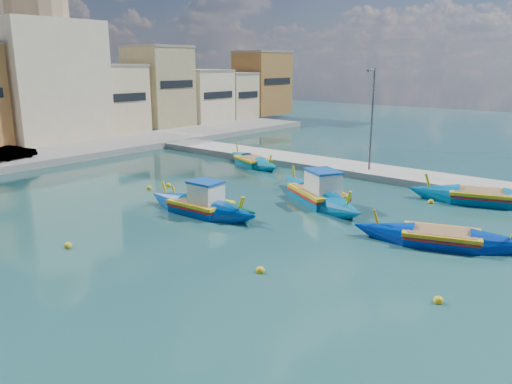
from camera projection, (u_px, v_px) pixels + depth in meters
ground at (304, 264)px, 21.48m from camera, size 160.00×160.00×0.00m
east_quay at (450, 183)px, 34.81m from camera, size 4.00×70.00×0.50m
north_townhouses at (16, 98)px, 49.58m from camera, size 83.20×7.87×10.19m
church_block at (41, 63)px, 51.59m from camera, size 10.00×10.00×19.10m
quay_street_lamp at (371, 119)px, 37.09m from camera, size 1.18×0.16×8.00m
luzzu_turquoise_cabin at (318, 196)px, 30.93m from camera, size 6.98×9.93×3.27m
luzzu_blue_cabin at (201, 207)px, 28.66m from camera, size 2.41×8.45×2.96m
luzzu_cyan_mid at (253, 162)px, 42.19m from camera, size 4.66×8.20×2.38m
luzzu_green at (207, 208)px, 28.91m from camera, size 2.79×7.08×2.17m
luzzu_blue_south at (441, 239)px, 23.68m from camera, size 4.65×8.75×2.48m
luzzu_cyan_south at (480, 198)px, 30.78m from camera, size 4.93×9.10×2.75m
mooring_buoys at (236, 220)px, 27.20m from camera, size 18.75×21.71×0.36m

